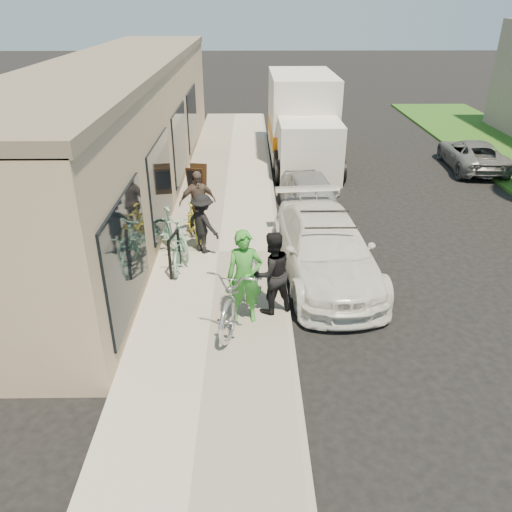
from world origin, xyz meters
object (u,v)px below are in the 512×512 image
object	(u,v)px
sedan_silver	(311,197)
far_car_gray	(472,154)
moving_truck	(302,123)
cruiser_bike_a	(173,233)
tandem_bike	(242,288)
bystander_a	(203,224)
woman_rider	(244,277)
man_standing	(272,273)
bike_rack	(174,250)
sandwich_board	(197,180)
cruiser_bike_c	(194,223)
cruiser_bike_b	(179,248)
sedan_white	(325,248)
bystander_b	(197,203)

from	to	relation	value
sedan_silver	far_car_gray	distance (m)	8.18
moving_truck	cruiser_bike_a	size ratio (longest dim) A/B	3.50
moving_truck	tandem_bike	world-z (taller)	moving_truck
bystander_a	woman_rider	bearing A→B (deg)	151.45
sedan_silver	woman_rider	xyz separation A→B (m)	(-1.91, -5.55, 0.47)
sedan_silver	bystander_a	xyz separation A→B (m)	(-2.96, -2.55, 0.28)
woman_rider	man_standing	size ratio (longest dim) A/B	1.10
bike_rack	sandwich_board	distance (m)	5.30
cruiser_bike_a	woman_rider	bearing A→B (deg)	-87.30
sandwich_board	cruiser_bike_c	xyz separation A→B (m)	(0.24, -3.51, -0.01)
woman_rider	cruiser_bike_b	xyz separation A→B (m)	(-1.57, 2.30, -0.50)
man_standing	sedan_white	bearing A→B (deg)	-152.35
bystander_b	moving_truck	bearing A→B (deg)	42.66
far_car_gray	tandem_bike	distance (m)	13.38
moving_truck	far_car_gray	distance (m)	6.59
sedan_silver	bystander_b	xyz separation A→B (m)	(-3.19, -1.38, 0.38)
bike_rack	far_car_gray	bearing A→B (deg)	39.38
sedan_white	cruiser_bike_a	world-z (taller)	sedan_white
man_standing	sedan_silver	bearing A→B (deg)	-129.61
sedan_white	cruiser_bike_a	bearing A→B (deg)	161.80
sedan_silver	bystander_b	world-z (taller)	bystander_b
sandwich_board	woman_rider	xyz separation A→B (m)	(1.59, -7.20, 0.48)
bike_rack	sedan_white	size ratio (longest dim) A/B	0.19
sandwich_board	sedan_silver	xyz separation A→B (m)	(3.51, -1.65, 0.01)
bike_rack	cruiser_bike_a	size ratio (longest dim) A/B	0.52
far_car_gray	woman_rider	world-z (taller)	woman_rider
woman_rider	bystander_a	distance (m)	3.18
sedan_white	bystander_b	xyz separation A→B (m)	(-3.12, 2.15, 0.30)
sandwich_board	man_standing	xyz separation A→B (m)	(2.13, -6.89, 0.39)
man_standing	cruiser_bike_c	xyz separation A→B (m)	(-1.89, 3.38, -0.40)
moving_truck	man_standing	distance (m)	11.54
tandem_bike	woman_rider	xyz separation A→B (m)	(0.05, -0.07, 0.28)
far_car_gray	bystander_b	world-z (taller)	bystander_b
bike_rack	sedan_white	xyz separation A→B (m)	(3.45, 0.11, -0.03)
cruiser_bike_a	cruiser_bike_b	xyz separation A→B (m)	(0.20, -0.57, -0.12)
cruiser_bike_a	sandwich_board	bearing A→B (deg)	58.76
moving_truck	sandwich_board	bearing A→B (deg)	-130.44
man_standing	cruiser_bike_a	size ratio (longest dim) A/B	0.92
far_car_gray	bystander_a	distance (m)	12.08
cruiser_bike_c	far_car_gray	bearing A→B (deg)	16.10
woman_rider	bystander_b	xyz separation A→B (m)	(-1.28, 4.16, -0.09)
sedan_white	cruiser_bike_c	distance (m)	3.61
cruiser_bike_a	cruiser_bike_b	distance (m)	0.61
sandwich_board	cruiser_bike_b	bearing A→B (deg)	-79.10
moving_truck	woman_rider	distance (m)	11.93
far_car_gray	cruiser_bike_a	distance (m)	12.74
sedan_silver	tandem_bike	xyz separation A→B (m)	(-1.97, -5.47, 0.19)
bike_rack	woman_rider	bearing A→B (deg)	-49.62
woman_rider	man_standing	distance (m)	0.62
bike_rack	sedan_silver	size ratio (longest dim) A/B	0.26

